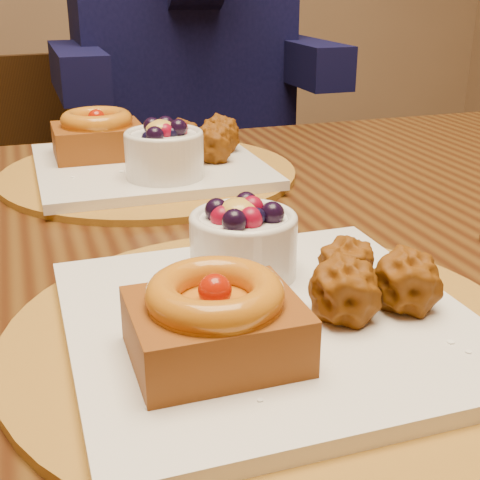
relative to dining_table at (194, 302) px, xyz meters
name	(u,v)px	position (x,y,z in m)	size (l,w,h in m)	color
dining_table	(194,302)	(0.00, 0.00, 0.00)	(1.60, 0.90, 0.76)	#331709
place_setting_near	(264,308)	(0.00, -0.22, 0.10)	(0.38, 0.38, 0.08)	brown
place_setting_far	(147,157)	(0.00, 0.21, 0.10)	(0.38, 0.38, 0.09)	brown
chair_far	(98,213)	(0.00, 0.95, -0.22)	(0.44, 0.44, 0.83)	black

